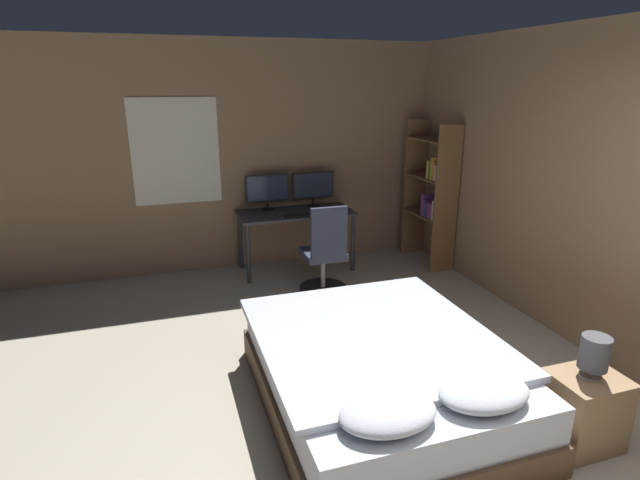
{
  "coord_description": "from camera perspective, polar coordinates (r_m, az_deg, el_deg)",
  "views": [
    {
      "loc": [
        -1.57,
        -1.58,
        2.23
      ],
      "look_at": [
        -0.13,
        2.82,
        0.75
      ],
      "focal_mm": 28.0,
      "sensor_mm": 36.0,
      "label": 1
    }
  ],
  "objects": [
    {
      "name": "wall_back",
      "position": [
        6.25,
        -3.58,
        9.63
      ],
      "size": [
        12.0,
        0.08,
        2.7
      ],
      "color": "#8E7051",
      "rests_on": "ground_plane"
    },
    {
      "name": "wall_side_right",
      "position": [
        4.67,
        29.2,
        4.62
      ],
      "size": [
        0.06,
        12.0,
        2.7
      ],
      "color": "#8E7051",
      "rests_on": "ground_plane"
    },
    {
      "name": "bed",
      "position": [
        3.66,
        6.83,
        -14.9
      ],
      "size": [
        1.62,
        2.02,
        0.6
      ],
      "color": "brown",
      "rests_on": "ground_plane"
    },
    {
      "name": "nightstand",
      "position": [
        3.72,
        27.91,
        -16.83
      ],
      "size": [
        0.43,
        0.36,
        0.49
      ],
      "color": "#997551",
      "rests_on": "ground_plane"
    },
    {
      "name": "bedside_lamp",
      "position": [
        3.52,
        28.87,
        -11.29
      ],
      "size": [
        0.17,
        0.17,
        0.28
      ],
      "color": "gray",
      "rests_on": "nightstand"
    },
    {
      "name": "desk",
      "position": [
        6.02,
        -2.78,
        2.41
      ],
      "size": [
        1.38,
        0.64,
        0.73
      ],
      "color": "#38383D",
      "rests_on": "ground_plane"
    },
    {
      "name": "monitor_left",
      "position": [
        6.08,
        -6.04,
        5.75
      ],
      "size": [
        0.52,
        0.16,
        0.42
      ],
      "color": "black",
      "rests_on": "desk"
    },
    {
      "name": "monitor_right",
      "position": [
        6.22,
        -0.77,
        6.13
      ],
      "size": [
        0.52,
        0.16,
        0.42
      ],
      "color": "black",
      "rests_on": "desk"
    },
    {
      "name": "keyboard",
      "position": [
        5.79,
        -2.23,
        2.84
      ],
      "size": [
        0.39,
        0.13,
        0.02
      ],
      "color": "black",
      "rests_on": "desk"
    },
    {
      "name": "computer_mouse",
      "position": [
        5.87,
        0.43,
        3.15
      ],
      "size": [
        0.07,
        0.05,
        0.04
      ],
      "color": "black",
      "rests_on": "desk"
    },
    {
      "name": "office_chair",
      "position": [
        5.41,
        0.54,
        -2.18
      ],
      "size": [
        0.52,
        0.52,
        1.0
      ],
      "color": "black",
      "rests_on": "ground_plane"
    },
    {
      "name": "bookshelf",
      "position": [
        6.29,
        12.86,
        5.63
      ],
      "size": [
        0.32,
        0.79,
        1.76
      ],
      "color": "brown",
      "rests_on": "ground_plane"
    }
  ]
}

